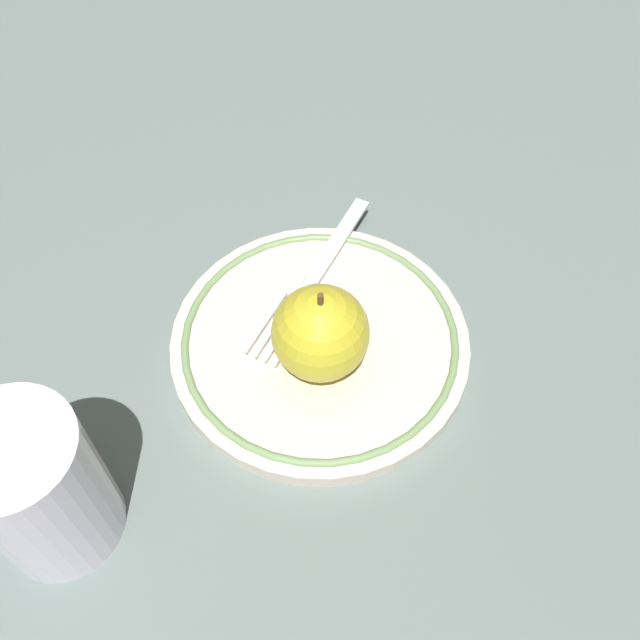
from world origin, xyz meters
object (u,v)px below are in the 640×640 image
(fork, at_px, (318,270))
(drinking_glass, at_px, (38,489))
(plate, at_px, (320,342))
(apple_red_whole, at_px, (320,333))

(fork, relative_size, drinking_glass, 1.29)
(fork, height_order, drinking_glass, drinking_glass)
(plate, relative_size, apple_red_whole, 2.90)
(drinking_glass, bearing_deg, apple_red_whole, -160.53)
(apple_red_whole, distance_m, drinking_glass, 0.20)
(plate, bearing_deg, apple_red_whole, 75.58)
(apple_red_whole, bearing_deg, fork, -104.12)
(plate, xyz_separation_m, drinking_glass, (0.19, 0.09, 0.05))
(drinking_glass, bearing_deg, fork, -144.86)
(fork, bearing_deg, apple_red_whole, 27.80)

